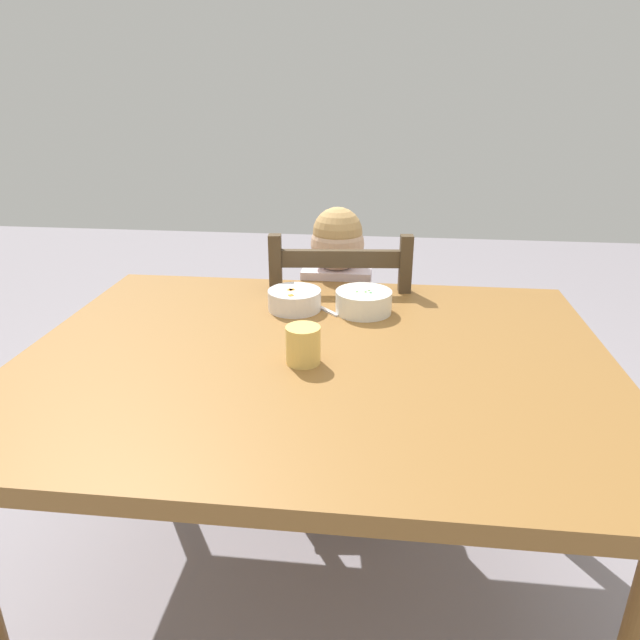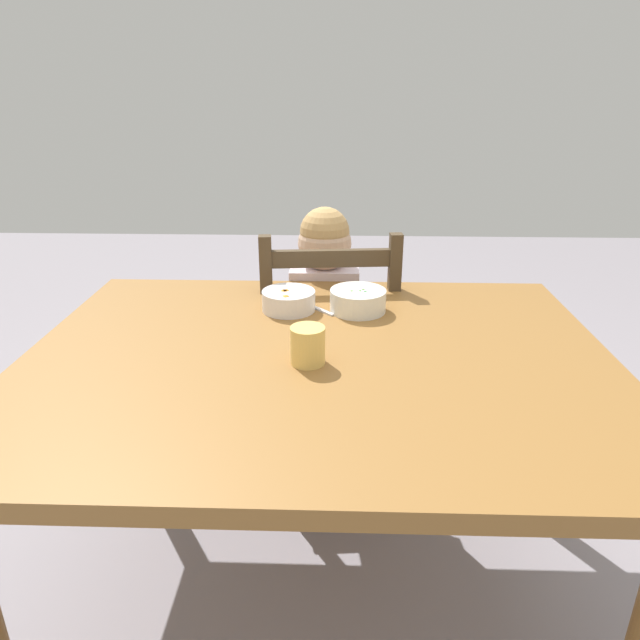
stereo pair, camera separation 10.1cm
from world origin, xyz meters
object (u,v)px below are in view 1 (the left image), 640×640
bowl_of_peas (364,301)px  bowl_of_carrots (295,299)px  child_figure (337,307)px  dining_chair (338,357)px  drinking_cup (303,345)px  dining_table (315,388)px  spoon (315,305)px

bowl_of_peas → bowl_of_carrots: size_ratio=1.05×
child_figure → bowl_of_carrots: 0.33m
bowl_of_peas → dining_chair: bearing=106.6°
dining_chair → child_figure: bearing=-130.0°
bowl_of_carrots → drinking_cup: (0.07, -0.32, 0.01)m
bowl_of_carrots → drinking_cup: drinking_cup is taller
dining_table → spoon: (-0.04, 0.30, 0.09)m
dining_table → child_figure: size_ratio=1.44×
bowl_of_carrots → spoon: size_ratio=1.26×
dining_chair → spoon: bearing=-99.7°
bowl_of_carrots → spoon: (0.05, 0.03, -0.03)m
bowl_of_carrots → spoon: bowl_of_carrots is taller
bowl_of_peas → spoon: bowl_of_peas is taller
dining_chair → bowl_of_carrots: dining_chair is taller
dining_table → drinking_cup: size_ratio=15.81×
child_figure → bowl_of_peas: child_figure is taller
bowl_of_carrots → drinking_cup: size_ratio=1.70×
child_figure → spoon: 0.29m
child_figure → drinking_cup: (-0.02, -0.61, 0.14)m
dining_table → bowl_of_carrots: 0.31m
child_figure → drinking_cup: 0.63m
dining_table → spoon: spoon is taller
bowl_of_carrots → drinking_cup: 0.33m
dining_chair → child_figure: child_figure is taller
child_figure → dining_table: bearing=-90.5°
bowl_of_peas → drinking_cup: (-0.12, -0.32, 0.01)m
drinking_cup → bowl_of_carrots: bearing=102.1°
dining_chair → bowl_of_peas: bearing=-73.4°
bowl_of_carrots → spoon: bearing=28.3°
spoon → drinking_cup: 0.35m
dining_chair → spoon: size_ratio=7.74×
bowl_of_peas → bowl_of_carrots: 0.19m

